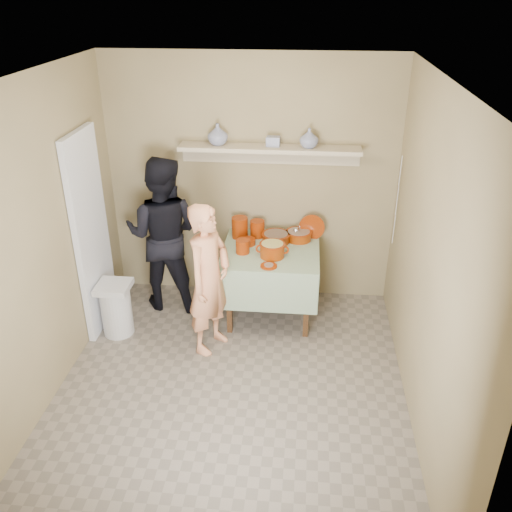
# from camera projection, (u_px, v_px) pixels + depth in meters

# --- Properties ---
(ground) EXTENTS (3.50, 3.50, 0.00)m
(ground) POSITION_uv_depth(u_px,v_px,m) (230.00, 392.00, 4.69)
(ground) COLOR #75695C
(ground) RESTS_ON ground
(tile_panel) EXTENTS (0.06, 0.70, 2.00)m
(tile_panel) POSITION_uv_depth(u_px,v_px,m) (91.00, 235.00, 5.20)
(tile_panel) COLOR silver
(tile_panel) RESTS_ON ground
(plate_stack_a) EXTENTS (0.17, 0.17, 0.22)m
(plate_stack_a) POSITION_uv_depth(u_px,v_px,m) (240.00, 228.00, 5.66)
(plate_stack_a) COLOR #731E02
(plate_stack_a) RESTS_ON serving_table
(plate_stack_b) EXTENTS (0.15, 0.15, 0.18)m
(plate_stack_b) POSITION_uv_depth(u_px,v_px,m) (257.00, 229.00, 5.68)
(plate_stack_b) COLOR #731E02
(plate_stack_b) RESTS_ON serving_table
(bowl_stack) EXTENTS (0.14, 0.14, 0.14)m
(bowl_stack) POSITION_uv_depth(u_px,v_px,m) (243.00, 246.00, 5.35)
(bowl_stack) COLOR #731E02
(bowl_stack) RESTS_ON serving_table
(empty_bowl) EXTENTS (0.19, 0.19, 0.06)m
(empty_bowl) POSITION_uv_depth(u_px,v_px,m) (246.00, 242.00, 5.55)
(empty_bowl) COLOR #731E02
(empty_bowl) RESTS_ON serving_table
(propped_lid) EXTENTS (0.27, 0.07, 0.27)m
(propped_lid) POSITION_uv_depth(u_px,v_px,m) (312.00, 227.00, 5.64)
(propped_lid) COLOR #731E02
(propped_lid) RESTS_ON serving_table
(vase_right) EXTENTS (0.18, 0.18, 0.19)m
(vase_right) POSITION_uv_depth(u_px,v_px,m) (309.00, 138.00, 5.24)
(vase_right) COLOR navy
(vase_right) RESTS_ON wall_shelf
(vase_left) EXTENTS (0.28, 0.28, 0.21)m
(vase_left) POSITION_uv_depth(u_px,v_px,m) (218.00, 134.00, 5.33)
(vase_left) COLOR navy
(vase_left) RESTS_ON wall_shelf
(ceramic_box) EXTENTS (0.14, 0.10, 0.09)m
(ceramic_box) POSITION_uv_depth(u_px,v_px,m) (273.00, 141.00, 5.31)
(ceramic_box) COLOR navy
(ceramic_box) RESTS_ON wall_shelf
(person_cook) EXTENTS (0.54, 0.63, 1.47)m
(person_cook) POSITION_uv_depth(u_px,v_px,m) (209.00, 279.00, 4.96)
(person_cook) COLOR #E99364
(person_cook) RESTS_ON ground
(person_helper) EXTENTS (0.84, 0.67, 1.66)m
(person_helper) POSITION_uv_depth(u_px,v_px,m) (163.00, 234.00, 5.61)
(person_helper) COLOR black
(person_helper) RESTS_ON ground
(room_shell) EXTENTS (3.04, 3.54, 2.62)m
(room_shell) POSITION_uv_depth(u_px,v_px,m) (226.00, 221.00, 3.95)
(room_shell) COLOR #918059
(room_shell) RESTS_ON ground
(serving_table) EXTENTS (0.97, 0.97, 0.76)m
(serving_table) POSITION_uv_depth(u_px,v_px,m) (271.00, 260.00, 5.51)
(serving_table) COLOR #4C2D16
(serving_table) RESTS_ON ground
(cazuela_meat_a) EXTENTS (0.30, 0.30, 0.10)m
(cazuela_meat_a) POSITION_uv_depth(u_px,v_px,m) (276.00, 237.00, 5.57)
(cazuela_meat_a) COLOR #6C2104
(cazuela_meat_a) RESTS_ON serving_table
(cazuela_meat_b) EXTENTS (0.28, 0.28, 0.10)m
(cazuela_meat_b) POSITION_uv_depth(u_px,v_px,m) (299.00, 235.00, 5.62)
(cazuela_meat_b) COLOR #6C2104
(cazuela_meat_b) RESTS_ON serving_table
(ladle) EXTENTS (0.08, 0.26, 0.19)m
(ladle) POSITION_uv_depth(u_px,v_px,m) (296.00, 230.00, 5.60)
(ladle) COLOR silver
(ladle) RESTS_ON cazuela_meat_b
(cazuela_rice) EXTENTS (0.33, 0.25, 0.14)m
(cazuela_rice) POSITION_uv_depth(u_px,v_px,m) (272.00, 249.00, 5.27)
(cazuela_rice) COLOR #6C2104
(cazuela_rice) RESTS_ON serving_table
(front_plate) EXTENTS (0.16, 0.16, 0.03)m
(front_plate) POSITION_uv_depth(u_px,v_px,m) (269.00, 266.00, 5.12)
(front_plate) COLOR #731E02
(front_plate) RESTS_ON serving_table
(wall_shelf) EXTENTS (1.80, 0.25, 0.21)m
(wall_shelf) POSITION_uv_depth(u_px,v_px,m) (270.00, 150.00, 5.37)
(wall_shelf) COLOR #BCAB8B
(wall_shelf) RESTS_ON room_shell
(trash_bin) EXTENTS (0.32, 0.32, 0.56)m
(trash_bin) POSITION_uv_depth(u_px,v_px,m) (116.00, 308.00, 5.35)
(trash_bin) COLOR silver
(trash_bin) RESTS_ON ground
(electrical_cord) EXTENTS (0.01, 0.05, 0.90)m
(electrical_cord) POSITION_uv_depth(u_px,v_px,m) (397.00, 201.00, 5.30)
(electrical_cord) COLOR silver
(electrical_cord) RESTS_ON wall_shelf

